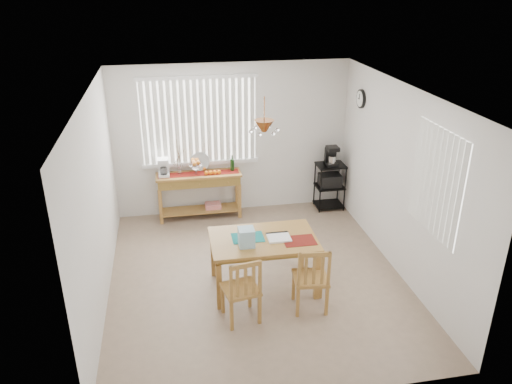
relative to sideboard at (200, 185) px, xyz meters
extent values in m
cube|color=gray|center=(0.60, -2.03, -0.61)|extent=(4.00, 4.50, 0.01)
cube|color=silver|center=(0.60, 0.27, 0.70)|extent=(4.00, 0.10, 2.60)
cube|color=silver|center=(0.60, -4.33, 0.70)|extent=(4.00, 0.10, 2.60)
cube|color=silver|center=(-1.45, -2.03, 0.70)|extent=(0.10, 4.50, 2.60)
cube|color=silver|center=(2.65, -2.03, 0.70)|extent=(0.10, 4.50, 2.60)
cube|color=white|center=(0.60, -2.03, 2.05)|extent=(4.00, 4.50, 0.10)
cube|color=white|center=(0.05, 0.22, 1.05)|extent=(1.90, 0.01, 1.40)
cube|color=white|center=(-0.84, 0.21, 1.05)|extent=(0.07, 0.03, 1.40)
cube|color=white|center=(-0.74, 0.21, 1.05)|extent=(0.07, 0.03, 1.40)
cube|color=white|center=(-0.63, 0.21, 1.05)|extent=(0.07, 0.03, 1.40)
cube|color=white|center=(-0.53, 0.21, 1.05)|extent=(0.07, 0.03, 1.40)
cube|color=white|center=(-0.42, 0.21, 1.05)|extent=(0.07, 0.03, 1.40)
cube|color=white|center=(-0.32, 0.21, 1.05)|extent=(0.07, 0.03, 1.40)
cube|color=white|center=(-0.21, 0.21, 1.05)|extent=(0.07, 0.03, 1.40)
cube|color=white|center=(-0.11, 0.21, 1.05)|extent=(0.07, 0.03, 1.40)
cube|color=white|center=(0.00, 0.21, 1.05)|extent=(0.07, 0.03, 1.40)
cube|color=white|center=(0.11, 0.21, 1.05)|extent=(0.07, 0.03, 1.40)
cube|color=white|center=(0.21, 0.21, 1.05)|extent=(0.07, 0.03, 1.40)
cube|color=white|center=(0.32, 0.21, 1.05)|extent=(0.07, 0.03, 1.40)
cube|color=white|center=(0.42, 0.21, 1.05)|extent=(0.07, 0.03, 1.40)
cube|color=white|center=(0.53, 0.21, 1.05)|extent=(0.07, 0.03, 1.40)
cube|color=white|center=(0.63, 0.21, 1.05)|extent=(0.07, 0.03, 1.40)
cube|color=white|center=(0.74, 0.21, 1.05)|extent=(0.07, 0.03, 1.40)
cube|color=white|center=(0.84, 0.21, 1.05)|extent=(0.07, 0.03, 1.40)
cube|color=white|center=(0.95, 0.21, 1.05)|extent=(0.07, 0.03, 1.40)
cube|color=white|center=(0.05, 0.19, 0.32)|extent=(1.98, 0.06, 0.06)
cube|color=white|center=(0.05, 0.19, 1.78)|extent=(1.98, 0.06, 0.06)
cube|color=white|center=(2.60, -2.93, 1.05)|extent=(0.01, 1.10, 1.30)
cube|color=white|center=(2.59, -3.42, 1.05)|extent=(0.03, 0.07, 1.30)
cube|color=white|center=(2.59, -3.31, 1.05)|extent=(0.03, 0.07, 1.30)
cube|color=white|center=(2.59, -3.20, 1.05)|extent=(0.03, 0.07, 1.30)
cube|color=white|center=(2.59, -3.09, 1.05)|extent=(0.03, 0.07, 1.30)
cube|color=white|center=(2.59, -2.98, 1.05)|extent=(0.03, 0.07, 1.30)
cube|color=white|center=(2.59, -2.87, 1.05)|extent=(0.03, 0.07, 1.30)
cube|color=white|center=(2.59, -2.76, 1.05)|extent=(0.03, 0.07, 1.30)
cube|color=white|center=(2.59, -2.65, 1.05)|extent=(0.03, 0.07, 1.30)
cube|color=white|center=(2.59, -2.54, 1.05)|extent=(0.03, 0.07, 1.30)
cube|color=white|center=(2.59, -2.43, 1.05)|extent=(0.03, 0.07, 1.30)
cylinder|color=black|center=(2.58, -0.48, 1.48)|extent=(0.04, 0.30, 0.30)
cylinder|color=white|center=(2.56, -0.48, 1.48)|extent=(0.01, 0.25, 0.25)
cylinder|color=brown|center=(0.65, -2.27, 1.83)|extent=(0.01, 0.01, 0.34)
cone|color=brown|center=(0.65, -2.27, 1.65)|extent=(0.24, 0.24, 0.14)
sphere|color=white|center=(0.81, -2.27, 1.59)|extent=(0.05, 0.05, 0.05)
sphere|color=white|center=(0.73, -2.14, 1.59)|extent=(0.05, 0.05, 0.05)
sphere|color=white|center=(0.57, -2.14, 1.59)|extent=(0.05, 0.05, 0.05)
sphere|color=white|center=(0.49, -2.27, 1.59)|extent=(0.05, 0.05, 0.05)
sphere|color=white|center=(0.57, -2.41, 1.59)|extent=(0.05, 0.05, 0.05)
sphere|color=white|center=(0.73, -2.41, 1.59)|extent=(0.05, 0.05, 0.05)
cube|color=#AC7B3A|center=(-0.01, 0.00, 0.18)|extent=(1.43, 0.40, 0.04)
cube|color=olive|center=(-0.01, 0.00, 0.08)|extent=(1.38, 0.37, 0.14)
cube|color=#AC7B3A|center=(-0.68, -0.16, -0.30)|extent=(0.05, 0.05, 0.62)
cube|color=#AC7B3A|center=(0.66, -0.16, -0.30)|extent=(0.05, 0.05, 0.62)
cube|color=#AC7B3A|center=(-0.68, 0.16, -0.30)|extent=(0.05, 0.05, 0.62)
cube|color=#AC7B3A|center=(0.66, 0.16, -0.30)|extent=(0.05, 0.05, 0.62)
cube|color=#AC7B3A|center=(-0.01, 0.00, -0.47)|extent=(1.32, 0.35, 0.03)
cube|color=red|center=(0.21, 0.00, -0.41)|extent=(0.27, 0.20, 0.09)
cube|color=maroon|center=(-0.01, 0.00, 0.20)|extent=(1.36, 0.22, 0.01)
cube|color=white|center=(-0.58, 0.00, 0.22)|extent=(0.18, 0.21, 0.04)
cube|color=white|center=(-0.58, 0.07, 0.33)|extent=(0.18, 0.07, 0.27)
cube|color=white|center=(-0.58, -0.02, 0.48)|extent=(0.18, 0.20, 0.06)
cylinder|color=white|center=(-0.58, -0.03, 0.30)|extent=(0.12, 0.12, 0.12)
cylinder|color=white|center=(-0.05, -0.02, 0.25)|extent=(0.04, 0.04, 0.09)
cone|color=white|center=(-0.05, -0.02, 0.33)|extent=(0.23, 0.23, 0.08)
sphere|color=#B73718|center=(-0.01, -0.02, 0.41)|extent=(0.07, 0.07, 0.07)
sphere|color=#B73718|center=(-0.08, 0.02, 0.41)|extent=(0.07, 0.07, 0.07)
sphere|color=#B73718|center=(-0.08, -0.06, 0.41)|extent=(0.07, 0.07, 0.07)
sphere|color=orange|center=(0.12, -0.07, 0.24)|extent=(0.07, 0.07, 0.07)
sphere|color=orange|center=(0.19, -0.07, 0.24)|extent=(0.07, 0.07, 0.07)
sphere|color=orange|center=(0.26, -0.07, 0.24)|extent=(0.07, 0.07, 0.07)
sphere|color=orange|center=(0.33, -0.07, 0.24)|extent=(0.07, 0.07, 0.07)
cylinder|color=silver|center=(0.04, 0.16, 0.36)|extent=(0.32, 0.08, 0.32)
cylinder|color=white|center=(-0.32, 0.04, 0.26)|extent=(0.07, 0.07, 0.13)
cylinder|color=#4C3823|center=(-0.32, 0.04, 0.53)|extent=(0.08, 0.04, 0.40)
cylinder|color=#4C3823|center=(-0.32, 0.04, 0.55)|extent=(0.12, 0.05, 0.43)
cylinder|color=#4C3823|center=(-0.32, 0.04, 0.50)|extent=(0.16, 0.07, 0.32)
cylinder|color=#4C3823|center=(-0.32, 0.04, 0.57)|extent=(0.05, 0.02, 0.49)
cylinder|color=#4C3823|center=(-0.32, 0.04, 0.50)|extent=(0.20, 0.09, 0.28)
cylinder|color=black|center=(0.57, 0.04, 0.30)|extent=(0.07, 0.07, 0.21)
cylinder|color=black|center=(0.57, 0.04, 0.44)|extent=(0.03, 0.03, 0.07)
cylinder|color=black|center=(2.08, -0.22, -0.19)|extent=(0.02, 0.02, 0.83)
cylinder|color=black|center=(2.53, -0.22, -0.19)|extent=(0.02, 0.02, 0.83)
cylinder|color=black|center=(2.08, 0.13, -0.19)|extent=(0.02, 0.02, 0.83)
cylinder|color=black|center=(2.53, 0.13, -0.19)|extent=(0.02, 0.02, 0.83)
cube|color=black|center=(2.30, -0.04, 0.21)|extent=(0.49, 0.39, 0.03)
cube|color=black|center=(2.30, -0.04, -0.19)|extent=(0.49, 0.39, 0.02)
cube|color=black|center=(2.30, -0.04, -0.54)|extent=(0.49, 0.39, 0.02)
cube|color=black|center=(2.30, -0.04, -0.07)|extent=(0.37, 0.29, 0.21)
cube|color=black|center=(2.30, -0.06, 0.25)|extent=(0.20, 0.23, 0.05)
cube|color=black|center=(2.30, 0.01, 0.37)|extent=(0.20, 0.08, 0.29)
cube|color=black|center=(2.30, -0.06, 0.53)|extent=(0.20, 0.21, 0.07)
cylinder|color=silver|center=(2.30, -0.07, 0.34)|extent=(0.13, 0.13, 0.13)
cube|color=#AC7B3A|center=(0.65, -2.27, 0.12)|extent=(1.39, 0.90, 0.04)
cube|color=olive|center=(0.65, -2.27, 0.07)|extent=(1.29, 0.80, 0.06)
cube|color=#AC7B3A|center=(0.02, -2.65, -0.28)|extent=(0.07, 0.07, 0.64)
cube|color=#AC7B3A|center=(1.28, -2.66, -0.28)|extent=(0.07, 0.07, 0.64)
cube|color=#AC7B3A|center=(0.03, -1.88, -0.28)|extent=(0.07, 0.07, 0.64)
cube|color=#AC7B3A|center=(1.29, -1.90, -0.28)|extent=(0.07, 0.07, 0.64)
cube|color=#167D7C|center=(0.46, -2.22, 0.14)|extent=(0.42, 0.30, 0.01)
cube|color=maroon|center=(1.10, -2.43, 0.14)|extent=(0.42, 0.30, 0.01)
cube|color=white|center=(0.85, -2.32, 0.15)|extent=(0.30, 0.24, 0.02)
cube|color=black|center=(0.85, -2.20, 0.15)|extent=(0.30, 0.03, 0.03)
cube|color=#94C3D8|center=(0.41, -2.42, 0.25)|extent=(0.20, 0.20, 0.24)
cube|color=#AC7B3A|center=(0.25, -2.90, -0.18)|extent=(0.48, 0.48, 0.04)
cube|color=#AC7B3A|center=(0.40, -2.69, -0.40)|extent=(0.05, 0.05, 0.40)
cube|color=#AC7B3A|center=(0.05, -2.75, -0.40)|extent=(0.05, 0.05, 0.40)
cube|color=#AC7B3A|center=(0.46, -3.04, -0.40)|extent=(0.05, 0.05, 0.40)
cube|color=#AC7B3A|center=(0.11, -3.10, -0.40)|extent=(0.05, 0.05, 0.40)
cube|color=#AC7B3A|center=(0.46, -3.05, 0.06)|extent=(0.04, 0.04, 0.45)
cube|color=#AC7B3A|center=(0.11, -3.11, 0.06)|extent=(0.04, 0.04, 0.45)
cube|color=#AC7B3A|center=(0.29, -3.08, 0.26)|extent=(0.37, 0.09, 0.06)
cube|color=#AC7B3A|center=(0.38, -3.06, 0.04)|extent=(0.04, 0.03, 0.36)
cube|color=#AC7B3A|center=(0.29, -3.08, 0.04)|extent=(0.04, 0.03, 0.36)
cube|color=#AC7B3A|center=(0.19, -3.10, 0.04)|extent=(0.04, 0.03, 0.36)
cube|color=#AC7B3A|center=(1.14, -2.83, -0.17)|extent=(0.46, 0.46, 0.04)
cube|color=#AC7B3A|center=(1.34, -2.67, -0.40)|extent=(0.04, 0.04, 0.41)
cube|color=#AC7B3A|center=(0.98, -2.63, -0.40)|extent=(0.04, 0.04, 0.41)
cube|color=#AC7B3A|center=(1.30, -3.03, -0.40)|extent=(0.04, 0.04, 0.41)
cube|color=#AC7B3A|center=(0.94, -2.99, -0.40)|extent=(0.04, 0.04, 0.41)
cube|color=#AC7B3A|center=(1.30, -3.04, 0.08)|extent=(0.04, 0.04, 0.46)
cube|color=#AC7B3A|center=(0.94, -3.00, 0.08)|extent=(0.04, 0.04, 0.46)
cube|color=#AC7B3A|center=(1.12, -3.02, 0.27)|extent=(0.38, 0.07, 0.06)
cube|color=#AC7B3A|center=(1.22, -3.03, 0.05)|extent=(0.04, 0.02, 0.37)
cube|color=#AC7B3A|center=(1.12, -3.02, 0.05)|extent=(0.04, 0.02, 0.37)
cube|color=#AC7B3A|center=(1.02, -3.01, 0.05)|extent=(0.04, 0.02, 0.37)
camera|label=1|loc=(-0.47, -7.86, 3.29)|focal=35.00mm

